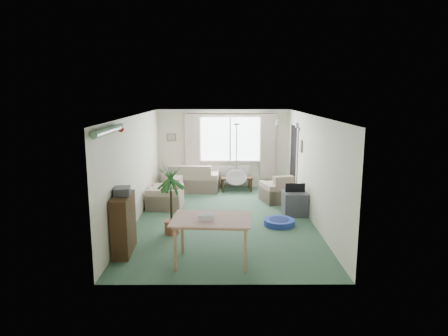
{
  "coord_description": "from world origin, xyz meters",
  "views": [
    {
      "loc": [
        -0.03,
        -8.92,
        2.9
      ],
      "look_at": [
        0.0,
        0.3,
        1.15
      ],
      "focal_mm": 32.0,
      "sensor_mm": 36.0,
      "label": 1
    }
  ],
  "objects_px": {
    "tv_cube": "(295,203)",
    "coffee_table": "(236,184)",
    "pet_bed": "(279,222)",
    "armchair_corner": "(279,188)",
    "sofa": "(191,177)",
    "armchair_left": "(165,192)",
    "bookshelf": "(124,224)",
    "houseplant": "(171,199)",
    "dining_table": "(212,241)"
  },
  "relations": [
    {
      "from": "pet_bed",
      "to": "sofa",
      "type": "bearing_deg",
      "value": 124.21
    },
    {
      "from": "houseplant",
      "to": "dining_table",
      "type": "xyz_separation_m",
      "value": [
        0.88,
        -1.43,
        -0.35
      ]
    },
    {
      "from": "houseplant",
      "to": "armchair_left",
      "type": "bearing_deg",
      "value": 101.78
    },
    {
      "from": "armchair_left",
      "to": "tv_cube",
      "type": "relative_size",
      "value": 1.43
    },
    {
      "from": "sofa",
      "to": "dining_table",
      "type": "distance_m",
      "value": 5.23
    },
    {
      "from": "sofa",
      "to": "dining_table",
      "type": "height_order",
      "value": "sofa"
    },
    {
      "from": "coffee_table",
      "to": "dining_table",
      "type": "distance_m",
      "value": 5.21
    },
    {
      "from": "tv_cube",
      "to": "pet_bed",
      "type": "height_order",
      "value": "tv_cube"
    },
    {
      "from": "dining_table",
      "to": "pet_bed",
      "type": "height_order",
      "value": "dining_table"
    },
    {
      "from": "pet_bed",
      "to": "armchair_corner",
      "type": "bearing_deg",
      "value": 82.63
    },
    {
      "from": "armchair_corner",
      "to": "coffee_table",
      "type": "xyz_separation_m",
      "value": [
        -1.09,
        1.24,
        -0.17
      ]
    },
    {
      "from": "pet_bed",
      "to": "bookshelf",
      "type": "bearing_deg",
      "value": -153.83
    },
    {
      "from": "tv_cube",
      "to": "coffee_table",
      "type": "bearing_deg",
      "value": 117.53
    },
    {
      "from": "houseplant",
      "to": "dining_table",
      "type": "relative_size",
      "value": 1.19
    },
    {
      "from": "armchair_left",
      "to": "houseplant",
      "type": "bearing_deg",
      "value": 14.79
    },
    {
      "from": "armchair_corner",
      "to": "pet_bed",
      "type": "relative_size",
      "value": 1.25
    },
    {
      "from": "coffee_table",
      "to": "pet_bed",
      "type": "relative_size",
      "value": 1.38
    },
    {
      "from": "bookshelf",
      "to": "sofa",
      "type": "bearing_deg",
      "value": 77.27
    },
    {
      "from": "tv_cube",
      "to": "pet_bed",
      "type": "distance_m",
      "value": 0.96
    },
    {
      "from": "coffee_table",
      "to": "armchair_left",
      "type": "bearing_deg",
      "value": -136.32
    },
    {
      "from": "sofa",
      "to": "armchair_left",
      "type": "xyz_separation_m",
      "value": [
        -0.53,
        -1.8,
        -0.01
      ]
    },
    {
      "from": "sofa",
      "to": "bookshelf",
      "type": "xyz_separation_m",
      "value": [
        -0.87,
        -4.72,
        0.14
      ]
    },
    {
      "from": "houseplant",
      "to": "tv_cube",
      "type": "relative_size",
      "value": 2.4
    },
    {
      "from": "coffee_table",
      "to": "houseplant",
      "type": "bearing_deg",
      "value": -111.54
    },
    {
      "from": "coffee_table",
      "to": "pet_bed",
      "type": "xyz_separation_m",
      "value": [
        0.84,
        -3.22,
        -0.14
      ]
    },
    {
      "from": "houseplant",
      "to": "tv_cube",
      "type": "xyz_separation_m",
      "value": [
        2.79,
        1.33,
        -0.46
      ]
    },
    {
      "from": "armchair_corner",
      "to": "coffee_table",
      "type": "relative_size",
      "value": 0.91
    },
    {
      "from": "dining_table",
      "to": "armchair_left",
      "type": "bearing_deg",
      "value": 110.8
    },
    {
      "from": "armchair_corner",
      "to": "coffee_table",
      "type": "height_order",
      "value": "armchair_corner"
    },
    {
      "from": "sofa",
      "to": "armchair_corner",
      "type": "height_order",
      "value": "sofa"
    },
    {
      "from": "armchair_left",
      "to": "houseplant",
      "type": "relative_size",
      "value": 0.6
    },
    {
      "from": "armchair_corner",
      "to": "houseplant",
      "type": "bearing_deg",
      "value": 29.02
    },
    {
      "from": "armchair_corner",
      "to": "dining_table",
      "type": "xyz_separation_m",
      "value": [
        -1.69,
        -3.93,
        0.01
      ]
    },
    {
      "from": "pet_bed",
      "to": "tv_cube",
      "type": "bearing_deg",
      "value": 59.07
    },
    {
      "from": "coffee_table",
      "to": "pet_bed",
      "type": "distance_m",
      "value": 3.33
    },
    {
      "from": "tv_cube",
      "to": "dining_table",
      "type": "bearing_deg",
      "value": -125.83
    },
    {
      "from": "coffee_table",
      "to": "sofa",
      "type": "bearing_deg",
      "value": 180.0
    },
    {
      "from": "houseplant",
      "to": "pet_bed",
      "type": "height_order",
      "value": "houseplant"
    },
    {
      "from": "sofa",
      "to": "armchair_left",
      "type": "distance_m",
      "value": 1.88
    },
    {
      "from": "bookshelf",
      "to": "pet_bed",
      "type": "distance_m",
      "value": 3.44
    },
    {
      "from": "armchair_left",
      "to": "dining_table",
      "type": "height_order",
      "value": "armchair_left"
    },
    {
      "from": "armchair_corner",
      "to": "bookshelf",
      "type": "relative_size",
      "value": 0.78
    },
    {
      "from": "houseplant",
      "to": "dining_table",
      "type": "height_order",
      "value": "houseplant"
    },
    {
      "from": "dining_table",
      "to": "pet_bed",
      "type": "xyz_separation_m",
      "value": [
        1.44,
        1.96,
        -0.32
      ]
    },
    {
      "from": "armchair_corner",
      "to": "coffee_table",
      "type": "distance_m",
      "value": 1.66
    },
    {
      "from": "sofa",
      "to": "pet_bed",
      "type": "height_order",
      "value": "sofa"
    },
    {
      "from": "armchair_corner",
      "to": "bookshelf",
      "type": "xyz_separation_m",
      "value": [
        -3.31,
        -3.48,
        0.16
      ]
    },
    {
      "from": "coffee_table",
      "to": "tv_cube",
      "type": "bearing_deg",
      "value": -61.41
    },
    {
      "from": "armchair_corner",
      "to": "armchair_left",
      "type": "bearing_deg",
      "value": -4.62
    },
    {
      "from": "bookshelf",
      "to": "dining_table",
      "type": "distance_m",
      "value": 1.69
    }
  ]
}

